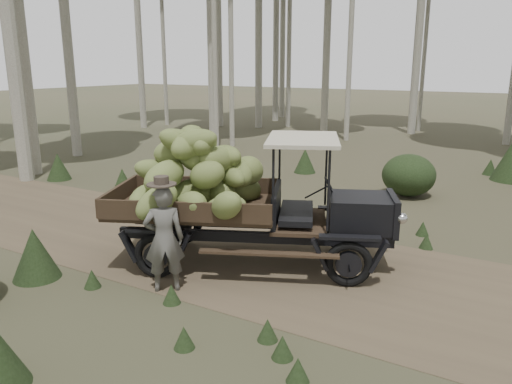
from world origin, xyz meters
TOP-DOWN VIEW (x-y plane):
  - ground at (0.00, 0.00)m, footprint 120.00×120.00m
  - dirt_track at (0.00, 0.00)m, footprint 70.00×4.00m
  - banana_truck at (-2.13, -0.42)m, footprint 5.09×3.53m
  - farmer at (-2.32, -1.81)m, footprint 0.73×0.70m
  - undergrowth at (1.21, 0.26)m, footprint 23.26×21.71m

SIDE VIEW (x-z plane):
  - ground at x=0.00m, z-range 0.00..0.00m
  - dirt_track at x=0.00m, z-range 0.00..0.01m
  - undergrowth at x=1.21m, z-range -0.15..1.23m
  - farmer at x=-2.32m, z-range -0.05..1.78m
  - banana_truck at x=-2.13m, z-range 0.20..2.68m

